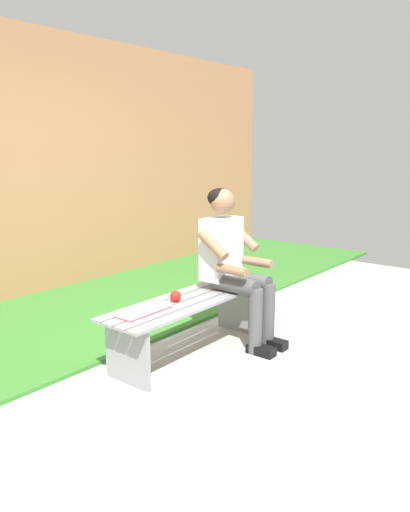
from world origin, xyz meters
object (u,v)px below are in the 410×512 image
object	(u,v)px
book_open	(144,311)
apple	(176,296)
bench_near	(190,312)
person_seated	(233,260)

from	to	relation	value
book_open	apple	bearing A→B (deg)	178.33
apple	book_open	bearing A→B (deg)	-0.93
apple	bench_near	bearing A→B (deg)	165.78
bench_near	apple	world-z (taller)	apple
apple	book_open	size ratio (longest dim) A/B	0.20
bench_near	book_open	world-z (taller)	book_open
bench_near	person_seated	world-z (taller)	person_seated
person_seated	apple	bearing A→B (deg)	-13.60
apple	book_open	world-z (taller)	apple
bench_near	person_seated	distance (m)	0.56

